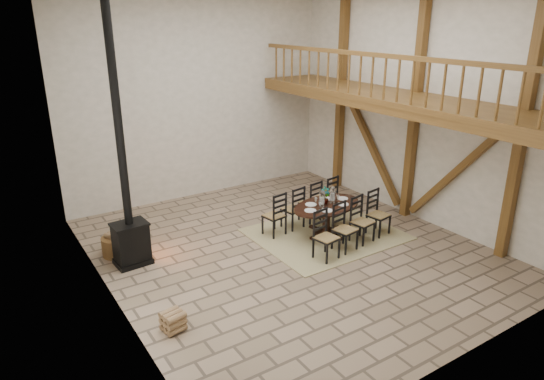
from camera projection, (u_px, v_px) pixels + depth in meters
ground at (289, 249)px, 9.86m from camera, size 8.00×8.00×0.00m
room_shell at (341, 95)px, 9.44m from camera, size 7.02×8.02×5.01m
rug at (326, 234)px, 10.52m from camera, size 3.00×2.50×0.02m
dining_table at (326, 219)px, 10.41m from camera, size 2.37×2.20×1.09m
wood_stove at (128, 209)px, 8.92m from camera, size 0.68×0.54×5.00m
log_basket at (117, 245)px, 9.58m from camera, size 0.58×0.58×0.48m
log_stack at (173, 321)px, 7.28m from camera, size 0.36×0.37×0.32m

